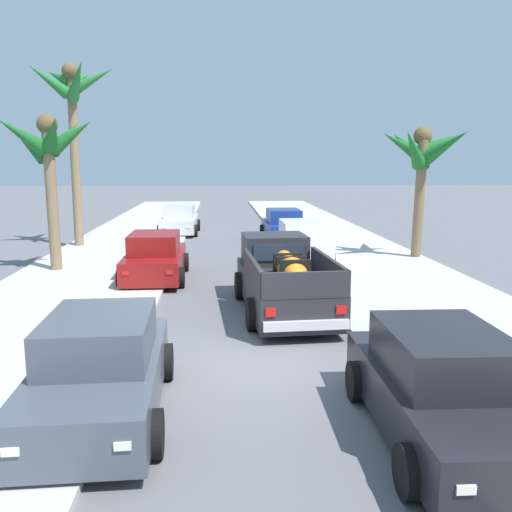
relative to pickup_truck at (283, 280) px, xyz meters
name	(u,v)px	position (x,y,z in m)	size (l,w,h in m)	color
ground_plane	(254,364)	(-1.01, -3.75, -0.81)	(160.00, 160.00, 0.00)	slate
sidewalk_left	(112,257)	(-5.89, 8.25, -0.75)	(5.21, 60.00, 0.12)	beige
sidewalk_right	(352,254)	(3.87, 8.25, -0.75)	(5.21, 60.00, 0.12)	beige
curb_left	(143,256)	(-4.69, 8.25, -0.76)	(0.16, 60.00, 0.10)	silver
curb_right	(323,254)	(2.67, 8.25, -0.76)	(0.16, 60.00, 0.10)	silver
pickup_truck	(283,280)	(0.00, 0.00, 0.00)	(2.43, 5.31, 1.80)	#28282D
car_left_near	(155,258)	(-3.72, 4.08, -0.10)	(2.04, 4.27, 1.54)	maroon
car_right_near	(180,220)	(-3.70, 15.68, -0.10)	(2.09, 4.29, 1.54)	silver
car_left_mid	(301,242)	(1.59, 7.29, -0.10)	(2.04, 4.27, 1.54)	silver
car_right_mid	(283,226)	(1.54, 12.72, -0.10)	(2.07, 4.28, 1.54)	navy
car_left_far	(100,369)	(-3.45, -5.64, -0.10)	(2.13, 4.30, 1.54)	#474C56
car_right_far	(443,389)	(1.41, -6.72, -0.10)	(2.08, 4.29, 1.54)	black
palm_tree_left_fore	(423,154)	(6.16, 6.94, 3.29)	(3.40, 3.71, 5.14)	brown
palm_tree_right_fore	(48,148)	(-7.31, 5.39, 3.44)	(3.44, 3.06, 5.38)	#846B4C
palm_tree_left_mid	(73,101)	(-7.81, 11.02, 5.55)	(3.67, 3.70, 7.98)	#846B4C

